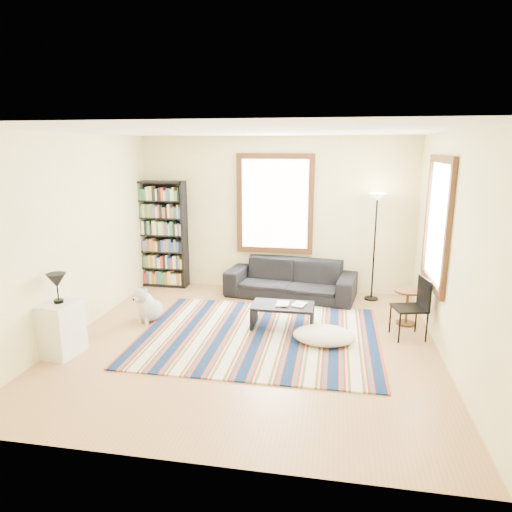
% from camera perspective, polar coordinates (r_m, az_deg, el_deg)
% --- Properties ---
extents(floor, '(5.00, 5.00, 0.10)m').
position_cam_1_polar(floor, '(6.38, -0.79, -11.14)').
color(floor, '#B27951').
rests_on(floor, ground).
extents(ceiling, '(5.00, 5.00, 0.10)m').
position_cam_1_polar(ceiling, '(5.81, -0.89, 15.86)').
color(ceiling, white).
rests_on(ceiling, floor).
extents(wall_back, '(5.00, 0.10, 2.80)m').
position_cam_1_polar(wall_back, '(8.41, 2.43, 5.21)').
color(wall_back, '#FFECAB').
rests_on(wall_back, floor).
extents(wall_front, '(5.00, 0.10, 2.80)m').
position_cam_1_polar(wall_front, '(3.54, -8.63, -6.63)').
color(wall_front, '#FFECAB').
rests_on(wall_front, floor).
extents(wall_left, '(0.10, 5.00, 2.80)m').
position_cam_1_polar(wall_left, '(6.87, -22.24, 2.34)').
color(wall_left, '#FFECAB').
rests_on(wall_left, floor).
extents(wall_right, '(0.10, 5.00, 2.80)m').
position_cam_1_polar(wall_right, '(6.01, 23.82, 0.70)').
color(wall_right, '#FFECAB').
rests_on(wall_right, floor).
extents(window_back, '(1.20, 0.06, 1.60)m').
position_cam_1_polar(window_back, '(8.30, 2.37, 6.49)').
color(window_back, white).
rests_on(window_back, wall_back).
extents(window_right, '(0.06, 1.20, 1.60)m').
position_cam_1_polar(window_right, '(6.72, 21.75, 3.89)').
color(window_right, white).
rests_on(window_right, wall_right).
extents(rug, '(3.33, 2.66, 0.02)m').
position_cam_1_polar(rug, '(6.55, 0.38, -9.90)').
color(rug, '#0D2043').
rests_on(rug, floor).
extents(sofa, '(2.36, 1.21, 0.66)m').
position_cam_1_polar(sofa, '(8.11, 4.35, -2.88)').
color(sofa, black).
rests_on(sofa, floor).
extents(bookshelf, '(0.90, 0.30, 2.00)m').
position_cam_1_polar(bookshelf, '(8.78, -11.57, 2.65)').
color(bookshelf, black).
rests_on(bookshelf, floor).
extents(coffee_table, '(1.00, 0.71, 0.36)m').
position_cam_1_polar(coffee_table, '(6.78, 3.36, -7.53)').
color(coffee_table, black).
rests_on(coffee_table, floor).
extents(book_a, '(0.25, 0.19, 0.02)m').
position_cam_1_polar(book_a, '(6.73, 2.54, -5.96)').
color(book_a, beige).
rests_on(book_a, coffee_table).
extents(book_b, '(0.24, 0.29, 0.02)m').
position_cam_1_polar(book_b, '(6.75, 4.71, -5.95)').
color(book_b, beige).
rests_on(book_b, coffee_table).
extents(floor_cushion, '(0.88, 0.67, 0.21)m').
position_cam_1_polar(floor_cushion, '(6.38, 8.49, -9.78)').
color(floor_cushion, beige).
rests_on(floor_cushion, floor).
extents(floor_lamp, '(0.38, 0.38, 1.86)m').
position_cam_1_polar(floor_lamp, '(8.05, 14.57, 1.01)').
color(floor_lamp, black).
rests_on(floor_lamp, floor).
extents(side_table, '(0.49, 0.49, 0.54)m').
position_cam_1_polar(side_table, '(7.23, 18.34, -6.10)').
color(side_table, '#482912').
rests_on(side_table, floor).
extents(folding_chair, '(0.50, 0.49, 0.86)m').
position_cam_1_polar(folding_chair, '(6.71, 18.60, -6.21)').
color(folding_chair, black).
rests_on(folding_chair, floor).
extents(white_cabinet, '(0.44, 0.54, 0.70)m').
position_cam_1_polar(white_cabinet, '(6.39, -23.13, -8.34)').
color(white_cabinet, white).
rests_on(white_cabinet, floor).
extents(table_lamp, '(0.28, 0.28, 0.38)m').
position_cam_1_polar(table_lamp, '(6.22, -23.58, -3.71)').
color(table_lamp, black).
rests_on(table_lamp, white_cabinet).
extents(dog, '(0.56, 0.66, 0.56)m').
position_cam_1_polar(dog, '(7.20, -13.09, -5.77)').
color(dog, silver).
rests_on(dog, floor).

